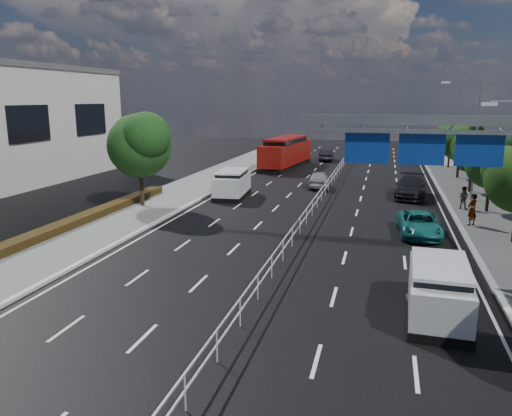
% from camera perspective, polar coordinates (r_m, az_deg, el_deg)
% --- Properties ---
extents(ground, '(160.00, 160.00, 0.00)m').
position_cam_1_polar(ground, '(15.96, -3.50, -15.79)').
color(ground, black).
rests_on(ground, ground).
extents(median_fence, '(0.05, 85.00, 1.02)m').
position_cam_1_polar(median_fence, '(36.79, 7.36, 1.34)').
color(median_fence, silver).
rests_on(median_fence, ground).
extents(overhead_gantry, '(10.24, 0.38, 7.45)m').
position_cam_1_polar(overhead_gantry, '(23.59, 20.26, 6.97)').
color(overhead_gantry, gray).
rests_on(overhead_gantry, ground).
extents(streetlight_far, '(2.78, 2.40, 9.00)m').
position_cam_1_polar(streetlight_far, '(39.88, 23.52, 8.07)').
color(streetlight_far, gray).
rests_on(streetlight_far, ground).
extents(near_tree_back, '(4.84, 4.51, 6.69)m').
position_cam_1_polar(near_tree_back, '(35.46, -13.12, 7.38)').
color(near_tree_back, black).
rests_on(near_tree_back, ground).
extents(far_tree_e, '(3.63, 3.38, 5.13)m').
position_cam_1_polar(far_tree_e, '(36.20, 25.40, 4.92)').
color(far_tree_e, black).
rests_on(far_tree_e, ground).
extents(far_tree_f, '(3.52, 3.28, 5.02)m').
position_cam_1_polar(far_tree_f, '(43.55, 23.61, 6.07)').
color(far_tree_f, black).
rests_on(far_tree_f, ground).
extents(far_tree_g, '(3.96, 3.69, 5.45)m').
position_cam_1_polar(far_tree_g, '(50.92, 22.38, 7.25)').
color(far_tree_g, black).
rests_on(far_tree_g, ground).
extents(far_tree_h, '(3.41, 3.18, 4.91)m').
position_cam_1_polar(far_tree_h, '(58.37, 21.40, 7.55)').
color(far_tree_h, black).
rests_on(far_tree_h, ground).
extents(white_minivan, '(2.50, 5.03, 2.12)m').
position_cam_1_polar(white_minivan, '(38.75, -2.73, 2.77)').
color(white_minivan, black).
rests_on(white_minivan, ground).
extents(red_bus, '(4.05, 11.45, 3.35)m').
position_cam_1_polar(red_bus, '(55.61, 3.44, 6.43)').
color(red_bus, black).
rests_on(red_bus, ground).
extents(near_car_silver, '(2.13, 4.32, 1.42)m').
position_cam_1_polar(near_car_silver, '(43.35, 7.17, 3.27)').
color(near_car_silver, '#94969B').
rests_on(near_car_silver, ground).
extents(near_car_dark, '(1.67, 4.38, 1.43)m').
position_cam_1_polar(near_car_dark, '(62.38, 8.05, 6.03)').
color(near_car_dark, black).
rests_on(near_car_dark, ground).
extents(silver_minivan, '(2.18, 4.79, 1.96)m').
position_cam_1_polar(silver_minivan, '(18.80, 20.14, -8.84)').
color(silver_minivan, black).
rests_on(silver_minivan, ground).
extents(parked_car_teal, '(2.43, 4.76, 1.29)m').
position_cam_1_polar(parked_car_teal, '(29.38, 18.17, -1.77)').
color(parked_car_teal, '#176868').
rests_on(parked_car_teal, ground).
extents(parked_car_dark, '(2.64, 5.64, 1.59)m').
position_cam_1_polar(parked_car_dark, '(40.48, 17.27, 2.28)').
color(parked_car_dark, black).
rests_on(parked_car_dark, ground).
extents(pedestrian_a, '(0.82, 0.82, 1.92)m').
position_cam_1_polar(pedestrian_a, '(32.14, 23.48, -0.17)').
color(pedestrian_a, gray).
rests_on(pedestrian_a, sidewalk_far).
extents(pedestrian_b, '(0.95, 0.88, 1.56)m').
position_cam_1_polar(pedestrian_b, '(36.76, 22.61, 1.10)').
color(pedestrian_b, gray).
rests_on(pedestrian_b, sidewalk_far).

